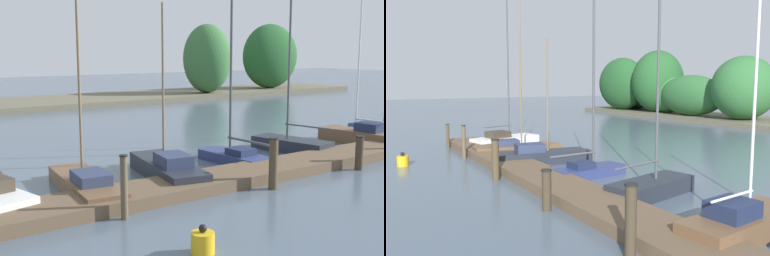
% 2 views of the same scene
% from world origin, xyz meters
% --- Properties ---
extents(dock_pier, '(22.70, 1.80, 0.35)m').
position_xyz_m(dock_pier, '(0.00, 13.43, 0.17)').
color(dock_pier, brown).
rests_on(dock_pier, ground).
extents(sailboat_1, '(1.62, 4.57, 8.00)m').
position_xyz_m(sailboat_1, '(-6.44, 15.01, 0.34)').
color(sailboat_1, brown).
rests_on(sailboat_1, ground).
extents(sailboat_2, '(1.98, 4.57, 5.60)m').
position_xyz_m(sailboat_2, '(-3.59, 15.08, 0.35)').
color(sailboat_2, '#232833').
rests_on(sailboat_2, ground).
extents(sailboat_3, '(1.24, 3.40, 7.25)m').
position_xyz_m(sailboat_3, '(-0.39, 15.54, 0.37)').
color(sailboat_3, navy).
rests_on(sailboat_3, ground).
extents(sailboat_4, '(1.78, 3.60, 7.82)m').
position_xyz_m(sailboat_4, '(2.91, 15.87, 0.36)').
color(sailboat_4, '#232833').
rests_on(sailboat_4, ground).
extents(sailboat_5, '(1.48, 3.85, 6.78)m').
position_xyz_m(sailboat_5, '(6.72, 15.29, 0.39)').
color(sailboat_5, brown).
rests_on(sailboat_5, ground).
extents(mooring_piling_1, '(0.20, 0.20, 1.62)m').
position_xyz_m(mooring_piling_1, '(-6.57, 12.28, 0.82)').
color(mooring_piling_1, brown).
rests_on(mooring_piling_1, ground).
extents(mooring_piling_2, '(0.31, 0.31, 1.56)m').
position_xyz_m(mooring_piling_2, '(-1.67, 12.13, 0.79)').
color(mooring_piling_2, '#4C3D28').
rests_on(mooring_piling_2, ground).
extents(mooring_piling_3, '(0.31, 0.31, 1.20)m').
position_xyz_m(mooring_piling_3, '(2.50, 12.17, 0.60)').
color(mooring_piling_3, '#3D3323').
rests_on(mooring_piling_3, ground).
extents(channel_buoy_0, '(0.49, 0.49, 0.62)m').
position_xyz_m(channel_buoy_0, '(-6.24, 9.50, 0.24)').
color(channel_buoy_0, gold).
rests_on(channel_buoy_0, ground).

